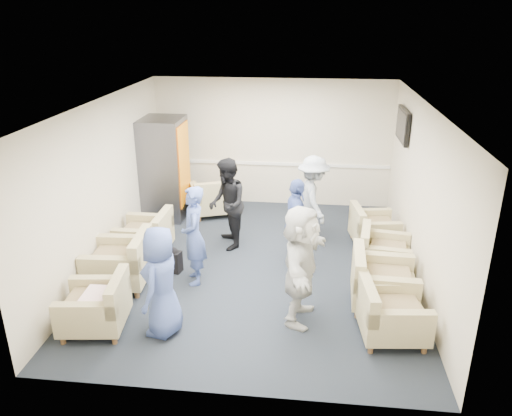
# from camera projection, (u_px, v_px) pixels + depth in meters

# --- Properties ---
(floor) EXTENTS (6.00, 6.00, 0.00)m
(floor) POSITION_uv_depth(u_px,v_px,m) (257.00, 266.00, 8.31)
(floor) COLOR black
(floor) RESTS_ON ground
(ceiling) EXTENTS (6.00, 6.00, 0.00)m
(ceiling) POSITION_uv_depth(u_px,v_px,m) (257.00, 103.00, 7.31)
(ceiling) COLOR silver
(ceiling) RESTS_ON back_wall
(back_wall) EXTENTS (5.00, 0.02, 2.70)m
(back_wall) POSITION_uv_depth(u_px,v_px,m) (273.00, 143.00, 10.58)
(back_wall) COLOR beige
(back_wall) RESTS_ON floor
(front_wall) EXTENTS (5.00, 0.02, 2.70)m
(front_wall) POSITION_uv_depth(u_px,v_px,m) (225.00, 289.00, 5.04)
(front_wall) COLOR beige
(front_wall) RESTS_ON floor
(left_wall) EXTENTS (0.02, 6.00, 2.70)m
(left_wall) POSITION_uv_depth(u_px,v_px,m) (104.00, 184.00, 8.07)
(left_wall) COLOR beige
(left_wall) RESTS_ON floor
(right_wall) EXTENTS (0.02, 6.00, 2.70)m
(right_wall) POSITION_uv_depth(u_px,v_px,m) (421.00, 196.00, 7.55)
(right_wall) COLOR beige
(right_wall) RESTS_ON floor
(chair_rail) EXTENTS (4.98, 0.04, 0.06)m
(chair_rail) POSITION_uv_depth(u_px,v_px,m) (272.00, 164.00, 10.73)
(chair_rail) COLOR white
(chair_rail) RESTS_ON back_wall
(tv) EXTENTS (0.10, 1.00, 0.58)m
(tv) POSITION_uv_depth(u_px,v_px,m) (403.00, 125.00, 8.97)
(tv) COLOR black
(tv) RESTS_ON right_wall
(armchair_left_near) EXTENTS (0.90, 0.90, 0.65)m
(armchair_left_near) POSITION_uv_depth(u_px,v_px,m) (98.00, 308.00, 6.57)
(armchair_left_near) COLOR tan
(armchair_left_near) RESTS_ON floor
(armchair_left_mid) EXTENTS (0.95, 0.95, 0.72)m
(armchair_left_mid) POSITION_uv_depth(u_px,v_px,m) (122.00, 264.00, 7.63)
(armchair_left_mid) COLOR tan
(armchair_left_mid) RESTS_ON floor
(armchair_left_far) EXTENTS (0.85, 0.85, 0.67)m
(armchair_left_far) POSITION_uv_depth(u_px,v_px,m) (147.00, 237.00, 8.60)
(armchair_left_far) COLOR tan
(armchair_left_far) RESTS_ON floor
(armchair_right_near) EXTENTS (0.90, 0.90, 0.66)m
(armchair_right_near) POSITION_uv_depth(u_px,v_px,m) (388.00, 315.00, 6.40)
(armchair_right_near) COLOR tan
(armchair_right_near) RESTS_ON floor
(armchair_right_midnear) EXTENTS (0.93, 0.93, 0.71)m
(armchair_right_midnear) POSITION_uv_depth(u_px,v_px,m) (379.00, 284.00, 7.09)
(armchair_right_midnear) COLOR tan
(armchair_right_midnear) RESTS_ON floor
(armchair_right_midfar) EXTENTS (0.88, 0.88, 0.63)m
(armchair_right_midfar) POSITION_uv_depth(u_px,v_px,m) (381.00, 254.00, 8.05)
(armchair_right_midfar) COLOR tan
(armchair_right_midfar) RESTS_ON floor
(armchair_right_far) EXTENTS (0.88, 0.88, 0.62)m
(armchair_right_far) POSITION_uv_depth(u_px,v_px,m) (371.00, 229.00, 8.98)
(armchair_right_far) COLOR tan
(armchair_right_far) RESTS_ON floor
(armchair_corner) EXTENTS (1.09, 1.09, 0.68)m
(armchair_corner) POSITION_uv_depth(u_px,v_px,m) (213.00, 199.00, 10.30)
(armchair_corner) COLOR tan
(armchair_corner) RESTS_ON floor
(vending_machine) EXTENTS (0.82, 0.96, 2.03)m
(vending_machine) POSITION_uv_depth(u_px,v_px,m) (165.00, 168.00, 10.02)
(vending_machine) COLOR #54545C
(vending_machine) RESTS_ON floor
(backpack) EXTENTS (0.28, 0.23, 0.43)m
(backpack) POSITION_uv_depth(u_px,v_px,m) (174.00, 259.00, 8.07)
(backpack) COLOR black
(backpack) RESTS_ON floor
(pillow) EXTENTS (0.33, 0.43, 0.12)m
(pillow) POSITION_uv_depth(u_px,v_px,m) (96.00, 297.00, 6.51)
(pillow) COLOR white
(pillow) RESTS_ON armchair_left_near
(person_front_left) EXTENTS (0.59, 0.80, 1.49)m
(person_front_left) POSITION_uv_depth(u_px,v_px,m) (161.00, 282.00, 6.36)
(person_front_left) COLOR #4459A3
(person_front_left) RESTS_ON floor
(person_mid_left) EXTENTS (0.51, 0.65, 1.56)m
(person_mid_left) POSITION_uv_depth(u_px,v_px,m) (194.00, 236.00, 7.58)
(person_mid_left) COLOR #4459A3
(person_mid_left) RESTS_ON floor
(person_back_left) EXTENTS (0.81, 0.93, 1.63)m
(person_back_left) POSITION_uv_depth(u_px,v_px,m) (227.00, 204.00, 8.73)
(person_back_left) COLOR black
(person_back_left) RESTS_ON floor
(person_back_right) EXTENTS (0.86, 1.15, 1.59)m
(person_back_right) POSITION_uv_depth(u_px,v_px,m) (313.00, 199.00, 9.02)
(person_back_right) COLOR beige
(person_back_right) RESTS_ON floor
(person_mid_right) EXTENTS (0.51, 0.93, 1.51)m
(person_mid_right) POSITION_uv_depth(u_px,v_px,m) (296.00, 223.00, 8.09)
(person_mid_right) COLOR #4459A3
(person_mid_right) RESTS_ON floor
(person_front_right) EXTENTS (0.71, 1.60, 1.67)m
(person_front_right) POSITION_uv_depth(u_px,v_px,m) (301.00, 265.00, 6.60)
(person_front_right) COLOR silver
(person_front_right) RESTS_ON floor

